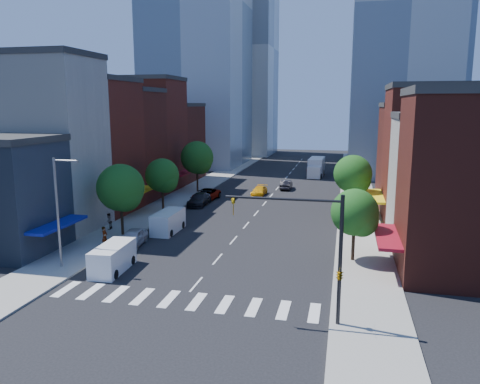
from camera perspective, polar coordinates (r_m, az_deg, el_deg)
The scene contains 34 objects.
ground at distance 35.92m, azimuth -5.36°, elevation -11.15°, with size 220.00×220.00×0.00m, color black.
sidewalk_left at distance 76.43m, azimuth -4.98°, elevation 0.58°, with size 5.00×120.00×0.15m, color gray.
sidewalk_right at distance 72.90m, azimuth 14.09°, elevation -0.18°, with size 5.00×120.00×0.15m, color gray.
crosswalk at distance 33.30m, azimuth -7.00°, elevation -12.98°, with size 19.00×3.00×0.01m, color silver.
bldg_left_1 at distance 54.05m, azimuth -23.10°, elevation 5.20°, with size 12.00×8.00×18.00m, color silver.
bldg_left_2 at distance 61.20m, azimuth -18.40°, elevation 5.09°, with size 12.00×9.00×16.00m, color maroon.
bldg_left_3 at distance 68.63m, azimuth -14.72°, elevation 5.40°, with size 12.00×8.00×15.00m, color #501B14.
bldg_left_4 at distance 76.18m, azimuth -11.81°, elevation 6.75°, with size 12.00×9.00×17.00m, color maroon.
bldg_left_5 at distance 85.03m, azimuth -9.10°, elevation 5.87°, with size 12.00×10.00×13.00m, color #501B14.
bldg_right_1 at distance 48.37m, azimuth 25.08°, elevation 0.92°, with size 12.00×8.00×12.00m, color silver.
bldg_right_2 at distance 56.93m, azimuth 23.33°, elevation 3.89°, with size 12.00×10.00×15.00m, color maroon.
bldg_right_3 at distance 66.84m, azimuth 21.75°, elevation 4.00°, with size 12.00×10.00×13.00m, color #501B14.
tower_nw at distance 108.95m, azimuth -5.27°, elevation 22.03°, with size 20.00×22.00×70.00m, color #8C99A8.
tower_ne at distance 95.62m, azimuth 19.46°, elevation 20.07°, with size 18.00×20.00×60.00m, color #9EA5AD.
tower_far_w at distance 130.68m, azimuth 0.07°, elevation 17.03°, with size 18.00×18.00×56.00m, color #9EA5AD.
traffic_signal at distance 28.66m, azimuth 10.99°, elevation -8.16°, with size 7.24×2.24×8.00m.
streetlight at distance 40.39m, azimuth -21.18°, elevation -1.56°, with size 2.25×0.25×9.00m.
tree_left_near at distance 48.63m, azimuth -14.22°, elevation 0.29°, with size 4.80×4.80×7.30m.
tree_left_mid at distance 58.55m, azimuth -9.35°, elevation 1.84°, with size 4.20×4.20×6.65m.
tree_left_far at distance 71.51m, azimuth -5.16°, elevation 4.05°, with size 5.00×5.00×7.75m.
tree_right_near at distance 40.63m, azimuth 14.01°, elevation -2.66°, with size 4.00×4.00×6.20m.
tree_right_far at distance 58.21m, azimuth 13.73°, elevation 1.96°, with size 4.60×4.60×7.20m.
parked_car_front at distance 45.91m, azimuth -12.93°, elevation -5.47°, with size 1.88×4.68×1.60m, color #B1B1B6.
parked_car_second at distance 51.88m, azimuth -8.02°, elevation -3.61°, with size 1.37×3.94×1.30m, color black.
parked_car_third at distance 66.19m, azimuth -4.17°, elevation -0.33°, with size 2.63×5.70×1.58m, color #999999.
parked_car_rear at distance 62.92m, azimuth -4.97°, elevation -0.90°, with size 2.25×5.53×1.61m, color black.
cargo_van_near at distance 39.44m, azimuth -15.33°, elevation -7.83°, with size 2.35×5.20×2.17m.
cargo_van_far at distance 50.03m, azimuth -8.81°, elevation -3.64°, with size 2.15×5.22×2.22m.
taxi at distance 69.89m, azimuth 2.37°, elevation 0.15°, with size 1.81×4.46×1.29m, color #FCB40D.
traffic_car_oncoming at distance 74.99m, azimuth 5.66°, elevation 0.89°, with size 1.54×4.41×1.45m, color black.
traffic_car_far at distance 95.17m, azimuth 8.84°, elevation 2.91°, with size 1.90×4.72×1.61m, color #999999.
box_truck at distance 89.39m, azimuth 9.26°, elevation 2.94°, with size 2.92×8.59×3.42m.
pedestrian_near at distance 45.69m, azimuth -16.17°, elevation -5.26°, with size 0.72×0.47×1.96m, color #999999.
pedestrian_far at distance 51.96m, azimuth -15.70°, elevation -3.47°, with size 0.85×0.66×1.74m, color #999999.
Camera 1 is at (10.56, -31.67, 13.26)m, focal length 35.00 mm.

